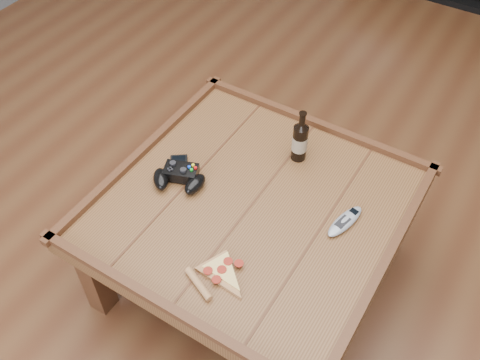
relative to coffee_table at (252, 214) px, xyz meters
The scene contains 7 objects.
ground 0.39m from the coffee_table, ahead, with size 6.00×6.00×0.00m, color #4C2815.
coffee_table is the anchor object (origin of this frame).
beer_bottle 0.32m from the coffee_table, 84.16° to the left, with size 0.06×0.06×0.22m.
game_controller 0.29m from the coffee_table, 168.91° to the right, with size 0.20×0.18×0.06m.
pizza_slice 0.32m from the coffee_table, 79.19° to the right, with size 0.22×0.27×0.02m.
smartphone 0.33m from the coffee_table, behind, with size 0.12×0.13×0.02m.
remote_control 0.33m from the coffee_table, 15.92° to the left, with size 0.09×0.18×0.03m.
Camera 1 is at (0.59, -1.04, 1.88)m, focal length 40.00 mm.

